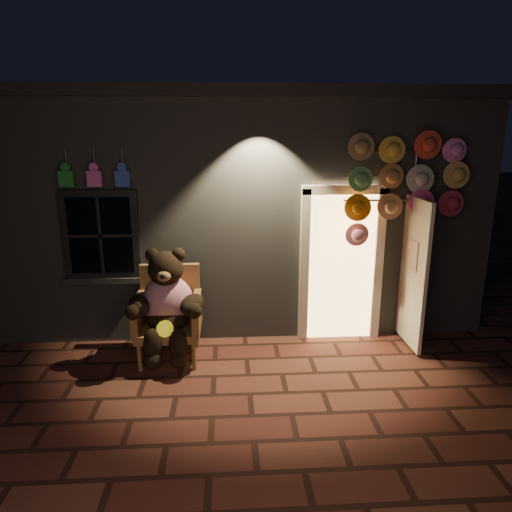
{
  "coord_description": "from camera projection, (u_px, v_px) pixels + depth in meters",
  "views": [
    {
      "loc": [
        -0.22,
        -4.58,
        2.84
      ],
      "look_at": [
        0.13,
        1.0,
        1.35
      ],
      "focal_mm": 32.0,
      "sensor_mm": 36.0,
      "label": 1
    }
  ],
  "objects": [
    {
      "name": "shop_building",
      "position": [
        239.0,
        195.0,
        8.56
      ],
      "size": [
        7.3,
        5.95,
        3.51
      ],
      "color": "slate",
      "rests_on": "ground"
    },
    {
      "name": "wicker_armchair",
      "position": [
        169.0,
        313.0,
        5.93
      ],
      "size": [
        0.83,
        0.74,
        1.19
      ],
      "rotation": [
        0.0,
        0.0,
        -0.0
      ],
      "color": "olive",
      "rests_on": "ground"
    },
    {
      "name": "hat_rack",
      "position": [
        404.0,
        183.0,
        5.94
      ],
      "size": [
        1.62,
        0.22,
        2.86
      ],
      "color": "#59595E",
      "rests_on": "ground"
    },
    {
      "name": "ground",
      "position": [
        250.0,
        394.0,
        5.16
      ],
      "size": [
        60.0,
        60.0,
        0.0
      ],
      "primitive_type": "plane",
      "color": "brown",
      "rests_on": "ground"
    },
    {
      "name": "teddy_bear",
      "position": [
        167.0,
        305.0,
        5.73
      ],
      "size": [
        1.04,
        0.8,
        1.42
      ],
      "rotation": [
        0.0,
        0.0,
        -0.0
      ],
      "color": "#AD1237",
      "rests_on": "ground"
    }
  ]
}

